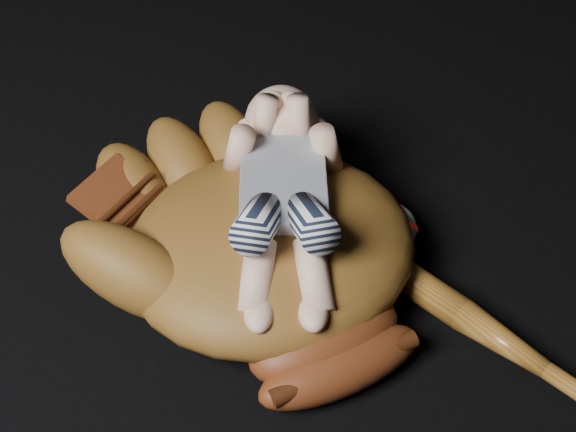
{
  "coord_description": "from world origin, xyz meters",
  "views": [
    {
      "loc": [
        -0.09,
        -0.57,
        0.82
      ],
      "look_at": [
        0.09,
        0.18,
        0.08
      ],
      "focal_mm": 55.0,
      "sensor_mm": 36.0,
      "label": 1
    }
  ],
  "objects_px": {
    "baseball_bat": "(479,326)",
    "baseball": "(391,229)",
    "newborn_baby": "(284,197)",
    "baseball_glove": "(270,236)"
  },
  "relations": [
    {
      "from": "baseball_glove",
      "to": "newborn_baby",
      "type": "height_order",
      "value": "newborn_baby"
    },
    {
      "from": "newborn_baby",
      "to": "baseball_glove",
      "type": "bearing_deg",
      "value": -144.06
    },
    {
      "from": "newborn_baby",
      "to": "baseball",
      "type": "xyz_separation_m",
      "value": [
        0.14,
        0.01,
        -0.1
      ]
    },
    {
      "from": "newborn_baby",
      "to": "baseball_bat",
      "type": "xyz_separation_m",
      "value": [
        0.2,
        -0.15,
        -0.11
      ]
    },
    {
      "from": "newborn_baby",
      "to": "baseball",
      "type": "distance_m",
      "value": 0.18
    },
    {
      "from": "newborn_baby",
      "to": "baseball_bat",
      "type": "height_order",
      "value": "newborn_baby"
    },
    {
      "from": "baseball_glove",
      "to": "baseball",
      "type": "xyz_separation_m",
      "value": [
        0.16,
        0.02,
        -0.05
      ]
    },
    {
      "from": "baseball_glove",
      "to": "baseball_bat",
      "type": "distance_m",
      "value": 0.27
    },
    {
      "from": "baseball_glove",
      "to": "baseball",
      "type": "distance_m",
      "value": 0.17
    },
    {
      "from": "baseball_bat",
      "to": "baseball",
      "type": "height_order",
      "value": "baseball"
    }
  ]
}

